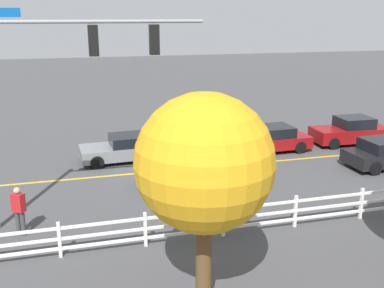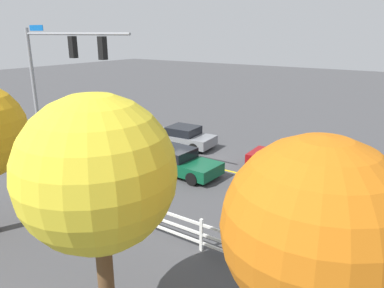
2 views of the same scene
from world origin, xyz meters
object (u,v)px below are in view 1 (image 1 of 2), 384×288
Objects in this scene: car_3 at (267,139)px; pedestrian at (19,209)px; car_0 at (351,131)px; car_4 at (126,148)px; tree_2 at (204,164)px; car_2 at (194,168)px.

car_3 is 2.78× the size of pedestrian.
car_0 is 2.57× the size of pedestrian.
tree_2 is at bearing 88.66° from car_4.
car_0 is 0.98× the size of car_4.
car_3 is (-4.98, -3.40, 0.05)m from car_2.
pedestrian is at bearing -46.87° from tree_2.
car_2 is 1.02× the size of car_4.
car_3 is at bearing 3.45° from car_0.
car_2 is 0.84× the size of tree_2.
car_4 is at bearing 126.22° from car_2.
car_0 is 10.78m from car_2.
pedestrian is at bearing -151.73° from car_2.
pedestrian reaches higher than car_2.
car_2 is (10.18, 3.55, -0.10)m from car_0.
car_4 is at bearing -87.94° from tree_2.
tree_2 is (7.05, 11.84, 3.08)m from car_3.
tree_2 reaches higher than pedestrian.
car_4 is 0.82× the size of tree_2.
car_2 is at bearing -103.82° from tree_2.
car_3 is at bearing -24.17° from pedestrian.
pedestrian is 0.31× the size of tree_2.
car_0 is at bearing 179.67° from car_3.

